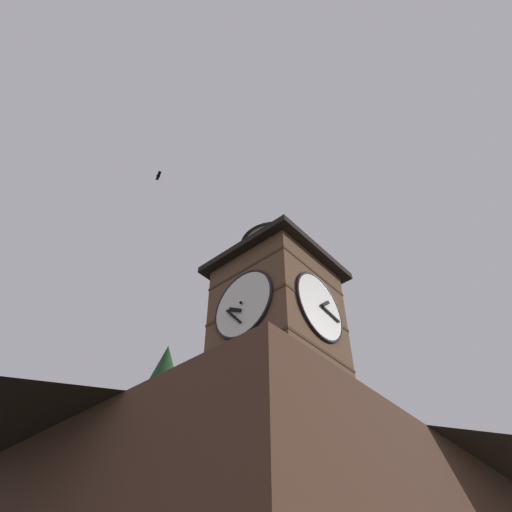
# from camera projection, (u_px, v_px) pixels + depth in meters

# --- Properties ---
(clock_tower) EXTENTS (4.26, 4.26, 9.20)m
(clock_tower) POSITION_uv_depth(u_px,v_px,m) (278.00, 324.00, 16.46)
(clock_tower) COLOR brown
(clock_tower) RESTS_ON building_main
(flying_bird_high) EXTENTS (0.34, 0.56, 0.13)m
(flying_bird_high) POSITION_uv_depth(u_px,v_px,m) (158.00, 176.00, 21.62)
(flying_bird_high) COLOR black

